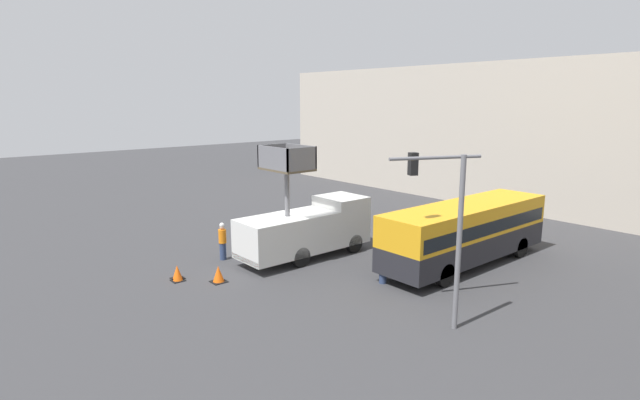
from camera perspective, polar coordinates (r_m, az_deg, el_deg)
name	(u,v)px	position (r m, az deg, el deg)	size (l,w,h in m)	color
ground_plane	(304,253)	(25.96, -1.82, -6.03)	(120.00, 120.00, 0.00)	#38383A
building_backdrop_far	(525,133)	(42.20, 22.41, 7.07)	(44.00, 10.00, 10.43)	#BCB2A3
utility_truck	(307,227)	(24.91, -1.48, -3.11)	(2.39, 7.01, 5.66)	silver
city_bus	(466,229)	(24.66, 16.36, -3.23)	(2.57, 10.08, 2.95)	#232328
traffic_light_pole	(441,205)	(18.24, 13.64, -0.52)	(3.60, 3.35, 6.04)	slate
road_worker_near_truck	(223,241)	(25.06, -11.08, -4.64)	(0.38, 0.38, 1.87)	navy
road_worker_directing	(383,263)	(21.69, 7.23, -7.14)	(0.38, 0.38, 1.83)	navy
traffic_cone_near_truck	(177,272)	(23.11, -16.00, -7.97)	(0.54, 0.54, 0.61)	black
traffic_cone_mid_road	(178,275)	(22.85, -15.96, -8.19)	(0.54, 0.54, 0.62)	black
traffic_cone_far_side	(218,274)	(22.27, -11.53, -8.33)	(0.64, 0.64, 0.73)	black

